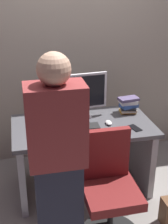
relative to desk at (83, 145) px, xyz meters
name	(u,v)px	position (x,y,z in m)	size (l,w,h in m)	color
ground_plane	(83,187)	(0.00, 0.00, -0.51)	(9.00, 9.00, 0.00)	gray
wall_back	(67,32)	(0.00, 0.79, 0.99)	(6.40, 0.10, 3.00)	#9E9384
desk	(83,145)	(0.00, 0.00, 0.00)	(1.36, 0.75, 0.74)	#4C4C51
office_chair	(109,192)	(0.07, -0.67, -0.08)	(0.52, 0.52, 0.94)	black
person_at_desk	(58,164)	(-0.35, -0.79, 0.33)	(0.40, 0.24, 1.64)	#262838
monitor	(80,93)	(0.01, 0.17, 0.49)	(0.54, 0.16, 0.46)	silver
keyboard	(77,127)	(-0.08, -0.08, 0.25)	(0.43, 0.13, 0.02)	#262626
mouse	(109,123)	(0.24, -0.06, 0.25)	(0.06, 0.10, 0.03)	white
cup_near_keyboard	(38,129)	(-0.44, -0.11, 0.28)	(0.08, 0.08, 0.09)	silver
book_stack	(128,105)	(0.52, 0.17, 0.33)	(0.22, 0.17, 0.17)	gold
cell_phone	(135,128)	(0.46, -0.20, 0.24)	(0.07, 0.14, 0.01)	black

